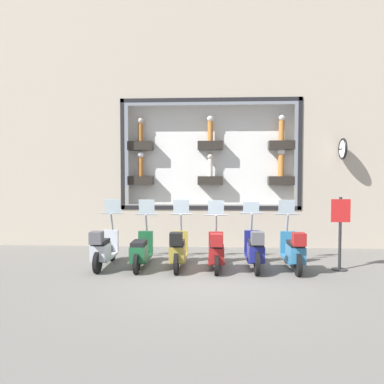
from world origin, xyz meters
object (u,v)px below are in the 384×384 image
object	(u,v)px
scooter_olive_3	(178,250)
shop_sign_post	(340,231)
scooter_red_2	(216,251)
scooter_silver_5	(103,249)
scooter_teal_0	(293,251)
scooter_navy_1	(255,250)
scooter_green_4	(141,251)

from	to	relation	value
scooter_olive_3	shop_sign_post	size ratio (longest dim) A/B	1.02
scooter_red_2	scooter_olive_3	distance (m)	0.92
scooter_olive_3	scooter_silver_5	world-z (taller)	scooter_olive_3
scooter_teal_0	scooter_red_2	distance (m)	1.84
scooter_red_2	shop_sign_post	bearing A→B (deg)	-87.64
scooter_navy_1	shop_sign_post	bearing A→B (deg)	-86.94
scooter_red_2	scooter_green_4	bearing A→B (deg)	87.97
scooter_navy_1	scooter_red_2	world-z (taller)	scooter_red_2
scooter_olive_3	scooter_silver_5	distance (m)	1.84
scooter_olive_3	scooter_green_4	size ratio (longest dim) A/B	1.00
scooter_red_2	scooter_olive_3	xyz separation A→B (m)	(0.01, 0.92, 0.01)
scooter_red_2	scooter_green_4	xyz separation A→B (m)	(0.07, 1.84, -0.04)
scooter_teal_0	scooter_green_4	size ratio (longest dim) A/B	1.01
scooter_silver_5	scooter_olive_3	bearing A→B (deg)	-90.07
scooter_teal_0	scooter_silver_5	distance (m)	4.59
scooter_teal_0	scooter_green_4	bearing A→B (deg)	89.13
scooter_teal_0	shop_sign_post	size ratio (longest dim) A/B	1.03
shop_sign_post	scooter_silver_5	bearing A→B (deg)	91.14
scooter_green_4	scooter_navy_1	bearing A→B (deg)	-91.08
scooter_green_4	scooter_teal_0	bearing A→B (deg)	-90.87
scooter_green_4	scooter_red_2	bearing A→B (deg)	-92.03
scooter_silver_5	shop_sign_post	bearing A→B (deg)	-88.86
scooter_navy_1	scooter_green_4	bearing A→B (deg)	88.92
scooter_green_4	shop_sign_post	bearing A→B (deg)	-89.32
scooter_green_4	shop_sign_post	size ratio (longest dim) A/B	1.02
scooter_navy_1	scooter_olive_3	distance (m)	1.84
scooter_teal_0	shop_sign_post	xyz separation A→B (m)	(0.11, -1.12, 0.47)
scooter_navy_1	scooter_green_4	xyz separation A→B (m)	(0.05, 2.76, -0.06)
scooter_navy_1	scooter_red_2	xyz separation A→B (m)	(-0.01, 0.92, -0.02)
scooter_red_2	scooter_teal_0	bearing A→B (deg)	-89.71
scooter_silver_5	scooter_navy_1	bearing A→B (deg)	-89.92
scooter_navy_1	scooter_red_2	bearing A→B (deg)	90.80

